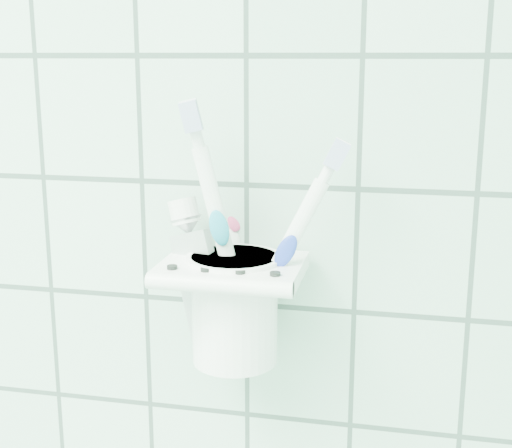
% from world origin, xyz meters
% --- Properties ---
extents(holder_bracket, '(0.11, 0.10, 0.03)m').
position_xyz_m(holder_bracket, '(0.65, 1.15, 1.30)').
color(holder_bracket, white).
rests_on(holder_bracket, wall_back).
extents(cup, '(0.08, 0.08, 0.09)m').
position_xyz_m(cup, '(0.65, 1.16, 1.27)').
color(cup, white).
rests_on(cup, holder_bracket).
extents(toothbrush_pink, '(0.05, 0.03, 0.21)m').
position_xyz_m(toothbrush_pink, '(0.67, 1.16, 1.33)').
color(toothbrush_pink, white).
rests_on(toothbrush_pink, cup).
extents(toothbrush_blue, '(0.02, 0.09, 0.21)m').
position_xyz_m(toothbrush_blue, '(0.64, 1.16, 1.33)').
color(toothbrush_blue, white).
rests_on(toothbrush_blue, cup).
extents(toothbrush_orange, '(0.08, 0.03, 0.19)m').
position_xyz_m(toothbrush_orange, '(0.65, 1.14, 1.32)').
color(toothbrush_orange, white).
rests_on(toothbrush_orange, cup).
extents(toothpaste_tube, '(0.06, 0.03, 0.14)m').
position_xyz_m(toothpaste_tube, '(0.64, 1.15, 1.30)').
color(toothpaste_tube, silver).
rests_on(toothpaste_tube, cup).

